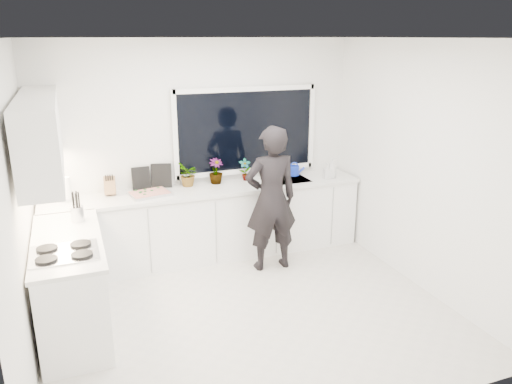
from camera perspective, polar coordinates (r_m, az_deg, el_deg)
name	(u,v)px	position (r m, az deg, el deg)	size (l,w,h in m)	color
floor	(249,312)	(5.30, -0.83, -13.57)	(4.00, 3.50, 0.02)	beige
wall_back	(201,149)	(6.37, -6.34, 4.92)	(4.00, 0.02, 2.70)	white
wall_left	(17,212)	(4.51, -25.69, -2.04)	(0.02, 3.50, 2.70)	white
wall_right	(422,167)	(5.72, 18.39, 2.69)	(0.02, 3.50, 2.70)	white
ceiling	(247,37)	(4.54, -0.98, 17.31)	(4.00, 3.50, 0.02)	white
window	(246,131)	(6.47, -1.14, 7.02)	(1.80, 0.02, 1.00)	black
base_cabinets_back	(209,224)	(6.35, -5.35, -3.69)	(3.92, 0.58, 0.88)	white
base_cabinets_left	(72,286)	(5.15, -20.29, -9.99)	(0.58, 1.60, 0.88)	white
countertop_back	(209,190)	(6.19, -5.44, 0.26)	(3.94, 0.62, 0.04)	silver
countertop_left	(67,241)	(4.97, -20.84, -5.26)	(0.62, 1.60, 0.04)	silver
upper_cabinets	(40,134)	(5.05, -23.42, 6.09)	(0.34, 2.10, 0.70)	white
sink	(286,183)	(6.55, 3.42, 1.00)	(0.58, 0.42, 0.14)	silver
faucet	(280,168)	(6.68, 2.74, 2.77)	(0.03, 0.03, 0.22)	silver
stovetop	(64,253)	(4.63, -21.07, -6.47)	(0.56, 0.48, 0.03)	black
person	(271,199)	(5.89, 1.74, -0.82)	(0.64, 0.42, 1.75)	black
pizza_tray	(150,194)	(6.02, -12.06, -0.21)	(0.46, 0.34, 0.03)	#B0B0B4
pizza	(150,192)	(6.01, -12.07, -0.05)	(0.42, 0.30, 0.01)	red
watering_can	(294,171)	(6.73, 4.36, 2.46)	(0.14, 0.14, 0.13)	#1431C3
paper_towel_roll	(66,190)	(6.06, -20.88, 0.26)	(0.11, 0.11, 0.26)	white
knife_block	(110,186)	(6.11, -16.36, 0.66)	(0.13, 0.10, 0.22)	olive
utensil_crock	(77,214)	(5.35, -19.75, -2.37)	(0.13, 0.13, 0.16)	silver
picture_frame_large	(141,178)	(6.23, -13.00, 1.54)	(0.22, 0.02, 0.28)	black
picture_frame_small	(161,176)	(6.27, -10.76, 1.86)	(0.25, 0.02, 0.30)	black
herb_plants	(204,173)	(6.30, -5.98, 2.20)	(0.95, 0.28, 0.32)	#26662D
soap_bottles	(330,169)	(6.62, 8.49, 2.59)	(0.19, 0.14, 0.27)	#D8BF66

